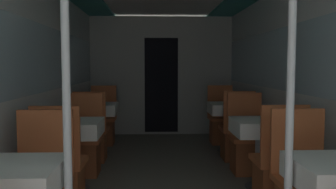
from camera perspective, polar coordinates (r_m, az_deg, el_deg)
The scene contains 18 objects.
wall_left at distance 4.35m, azimuth -18.65°, elevation 2.13°, with size 0.05×8.24×2.26m.
wall_right at distance 4.45m, azimuth 17.99°, elevation 2.19°, with size 0.05×8.24×2.26m.
bulkhead_far at distance 7.23m, azimuth -1.04°, elevation 2.83°, with size 2.72×0.09×2.26m.
dining_table_left_0 at distance 2.48m, azimuth -22.84°, elevation -12.65°, with size 0.59×0.59×0.75m.
support_pole_left_0 at distance 2.28m, azimuth -15.20°, elevation -0.79°, with size 0.05×0.05×2.26m.
dining_table_left_1 at distance 4.13m, azimuth -14.23°, elevation -5.64°, with size 0.59×0.59×0.75m.
chair_left_near_1 at distance 3.66m, azimuth -16.00°, elevation -12.16°, with size 0.43×0.43×0.99m.
chair_left_far_1 at distance 4.74m, azimuth -12.72°, elevation -8.29°, with size 0.43×0.43×0.99m.
dining_table_left_2 at distance 5.84m, azimuth -10.67°, elevation -2.64°, with size 0.59×0.59×0.75m.
chair_left_near_2 at distance 5.34m, azimuth -11.51°, elevation -6.83°, with size 0.43×0.43×0.99m.
chair_left_far_2 at distance 6.44m, azimuth -9.89°, elevation -4.86°, with size 0.43×0.43×0.99m.
support_pole_right_0 at distance 2.37m, azimuth 18.13°, elevation -0.66°, with size 0.05×0.05×2.26m.
dining_table_right_1 at distance 4.20m, azimuth 13.95°, elevation -5.45°, with size 0.59×0.59×0.75m.
chair_right_near_1 at distance 3.75m, azimuth 16.33°, elevation -11.78°, with size 0.43×0.43×0.99m.
chair_right_far_1 at distance 4.80m, azimuth 11.96°, elevation -8.10°, with size 0.43×0.43×0.99m.
dining_table_right_2 at distance 5.89m, azimuth 9.17°, elevation -2.55°, with size 0.59×0.59×0.75m.
chair_right_near_2 at distance 5.40m, azimuth 10.33°, elevation -6.68°, with size 0.43×0.43×0.99m.
chair_right_far_2 at distance 6.49m, azimuth 8.13°, elevation -4.77°, with size 0.43×0.43×0.99m.
Camera 1 is at (-0.16, -1.46, 1.34)m, focal length 40.00 mm.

